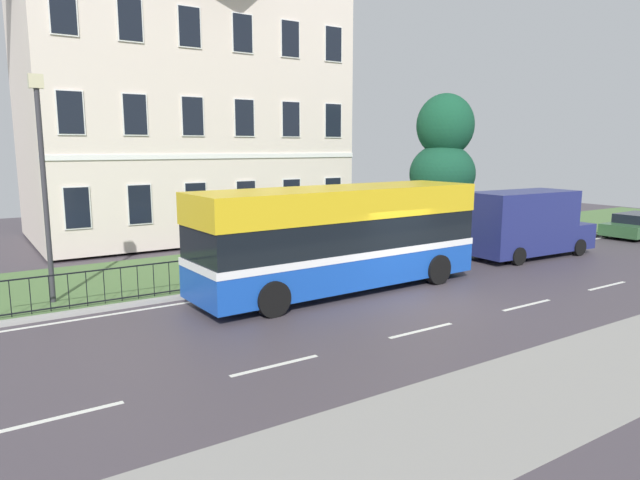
{
  "coord_description": "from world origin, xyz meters",
  "views": [
    {
      "loc": [
        -11.13,
        -11.31,
        4.38
      ],
      "look_at": [
        -1.08,
        4.07,
        1.31
      ],
      "focal_mm": 31.47,
      "sensor_mm": 36.0,
      "label": 1
    }
  ],
  "objects_px": {
    "white_panel_van": "(526,224)",
    "street_lamp_post": "(43,174)",
    "georgian_townhouse": "(183,97)",
    "evergreen_tree": "(443,185)",
    "parked_hatchback_00": "(638,225)",
    "single_decker_bus": "(340,237)",
    "litter_bin": "(270,259)"
  },
  "relations": [
    {
      "from": "georgian_townhouse",
      "to": "single_decker_bus",
      "type": "distance_m",
      "value": 14.38
    },
    {
      "from": "parked_hatchback_00",
      "to": "street_lamp_post",
      "type": "height_order",
      "value": "street_lamp_post"
    },
    {
      "from": "evergreen_tree",
      "to": "parked_hatchback_00",
      "type": "xyz_separation_m",
      "value": [
        9.39,
        -3.95,
        -2.08
      ]
    },
    {
      "from": "evergreen_tree",
      "to": "single_decker_bus",
      "type": "relative_size",
      "value": 0.72
    },
    {
      "from": "single_decker_bus",
      "to": "litter_bin",
      "type": "distance_m",
      "value": 2.82
    },
    {
      "from": "evergreen_tree",
      "to": "litter_bin",
      "type": "relative_size",
      "value": 5.85
    },
    {
      "from": "litter_bin",
      "to": "parked_hatchback_00",
      "type": "bearing_deg",
      "value": -5.74
    },
    {
      "from": "single_decker_bus",
      "to": "litter_bin",
      "type": "xyz_separation_m",
      "value": [
        -1.13,
        2.39,
        -0.96
      ]
    },
    {
      "from": "parked_hatchback_00",
      "to": "litter_bin",
      "type": "height_order",
      "value": "litter_bin"
    },
    {
      "from": "evergreen_tree",
      "to": "street_lamp_post",
      "type": "xyz_separation_m",
      "value": [
        -16.41,
        -1.48,
        1.01
      ]
    },
    {
      "from": "white_panel_van",
      "to": "litter_bin",
      "type": "xyz_separation_m",
      "value": [
        -10.39,
        2.13,
        -0.65
      ]
    },
    {
      "from": "litter_bin",
      "to": "evergreen_tree",
      "type": "bearing_deg",
      "value": 11.51
    },
    {
      "from": "evergreen_tree",
      "to": "parked_hatchback_00",
      "type": "height_order",
      "value": "evergreen_tree"
    },
    {
      "from": "georgian_townhouse",
      "to": "single_decker_bus",
      "type": "height_order",
      "value": "georgian_townhouse"
    },
    {
      "from": "street_lamp_post",
      "to": "litter_bin",
      "type": "relative_size",
      "value": 5.27
    },
    {
      "from": "parked_hatchback_00",
      "to": "street_lamp_post",
      "type": "relative_size",
      "value": 0.64
    },
    {
      "from": "single_decker_bus",
      "to": "parked_hatchback_00",
      "type": "bearing_deg",
      "value": -0.6
    },
    {
      "from": "evergreen_tree",
      "to": "litter_bin",
      "type": "xyz_separation_m",
      "value": [
        -9.88,
        -2.01,
        -1.94
      ]
    },
    {
      "from": "georgian_townhouse",
      "to": "evergreen_tree",
      "type": "distance_m",
      "value": 13.19
    },
    {
      "from": "single_decker_bus",
      "to": "street_lamp_post",
      "type": "height_order",
      "value": "street_lamp_post"
    },
    {
      "from": "georgian_townhouse",
      "to": "street_lamp_post",
      "type": "bearing_deg",
      "value": -126.36
    },
    {
      "from": "georgian_townhouse",
      "to": "white_panel_van",
      "type": "distance_m",
      "value": 16.96
    },
    {
      "from": "white_panel_van",
      "to": "evergreen_tree",
      "type": "bearing_deg",
      "value": 99.49
    },
    {
      "from": "evergreen_tree",
      "to": "white_panel_van",
      "type": "distance_m",
      "value": 4.37
    },
    {
      "from": "white_panel_van",
      "to": "street_lamp_post",
      "type": "xyz_separation_m",
      "value": [
        -16.93,
        2.67,
        2.31
      ]
    },
    {
      "from": "evergreen_tree",
      "to": "white_panel_van",
      "type": "height_order",
      "value": "evergreen_tree"
    },
    {
      "from": "single_decker_bus",
      "to": "parked_hatchback_00",
      "type": "relative_size",
      "value": 2.41
    },
    {
      "from": "single_decker_bus",
      "to": "parked_hatchback_00",
      "type": "xyz_separation_m",
      "value": [
        18.14,
        0.46,
        -1.1
      ]
    },
    {
      "from": "georgian_townhouse",
      "to": "street_lamp_post",
      "type": "xyz_separation_m",
      "value": [
        -7.74,
        -10.51,
        -3.1
      ]
    },
    {
      "from": "white_panel_van",
      "to": "street_lamp_post",
      "type": "height_order",
      "value": "street_lamp_post"
    },
    {
      "from": "single_decker_bus",
      "to": "evergreen_tree",
      "type": "bearing_deg",
      "value": 24.69
    },
    {
      "from": "georgian_townhouse",
      "to": "parked_hatchback_00",
      "type": "height_order",
      "value": "georgian_townhouse"
    }
  ]
}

